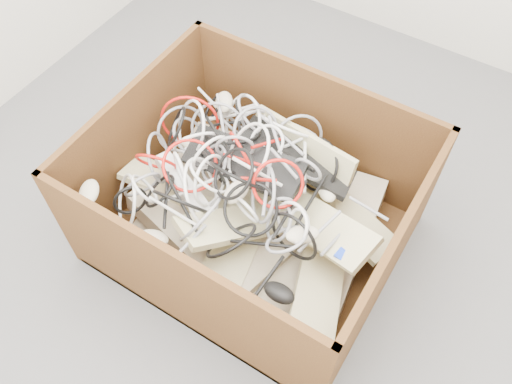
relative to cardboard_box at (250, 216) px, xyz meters
The scene contains 8 objects.
ground 0.17m from the cardboard_box, 34.38° to the left, with size 3.00×3.00×0.00m, color #59595B.
cardboard_box is the anchor object (origin of this frame).
keyboard_pile 0.15m from the cardboard_box, 23.16° to the left, with size 1.06×0.73×0.30m.
mice_scatter 0.23m from the cardboard_box, 121.22° to the right, with size 0.84×0.75×0.20m.
power_strip_left 0.28m from the cardboard_box, 154.27° to the left, with size 0.32×0.06×0.04m, color silver.
power_strip_right 0.30m from the cardboard_box, 150.86° to the right, with size 0.30×0.06×0.04m, color silver.
vga_plug 0.46m from the cardboard_box, 10.06° to the right, with size 0.04×0.04×0.02m, color #0D30CE.
cable_tangle 0.27m from the cardboard_box, behind, with size 0.99×0.80×0.41m.
Camera 1 is at (0.57, -1.01, 1.94)m, focal length 38.24 mm.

